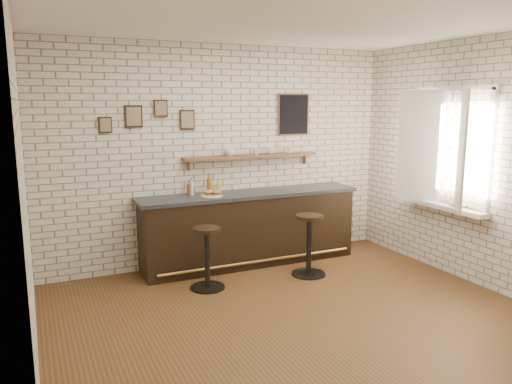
# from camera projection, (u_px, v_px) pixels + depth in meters

# --- Properties ---
(ground) EXTENTS (5.00, 5.00, 0.00)m
(ground) POSITION_uv_depth(u_px,v_px,m) (290.00, 312.00, 5.38)
(ground) COLOR brown
(ground) RESTS_ON ground
(bar_counter) EXTENTS (3.10, 0.65, 1.01)m
(bar_counter) POSITION_uv_depth(u_px,v_px,m) (250.00, 228.00, 6.92)
(bar_counter) COLOR black
(bar_counter) RESTS_ON ground
(sandwich_plate) EXTENTS (0.28, 0.28, 0.01)m
(sandwich_plate) POSITION_uv_depth(u_px,v_px,m) (212.00, 196.00, 6.55)
(sandwich_plate) COLOR white
(sandwich_plate) RESTS_ON bar_counter
(ciabatta_sandwich) EXTENTS (0.21, 0.14, 0.07)m
(ciabatta_sandwich) POSITION_uv_depth(u_px,v_px,m) (212.00, 193.00, 6.54)
(ciabatta_sandwich) COLOR tan
(ciabatta_sandwich) RESTS_ON sandwich_plate
(potato_chips) EXTENTS (0.25, 0.20, 0.00)m
(potato_chips) POSITION_uv_depth(u_px,v_px,m) (210.00, 195.00, 6.53)
(potato_chips) COLOR gold
(potato_chips) RESTS_ON sandwich_plate
(bitters_bottle_brown) EXTENTS (0.06, 0.06, 0.20)m
(bitters_bottle_brown) POSITION_uv_depth(u_px,v_px,m) (189.00, 189.00, 6.60)
(bitters_bottle_brown) COLOR brown
(bitters_bottle_brown) RESTS_ON bar_counter
(bitters_bottle_white) EXTENTS (0.06, 0.06, 0.23)m
(bitters_bottle_white) POSITION_uv_depth(u_px,v_px,m) (192.00, 188.00, 6.61)
(bitters_bottle_white) COLOR beige
(bitters_bottle_white) RESTS_ON bar_counter
(bitters_bottle_amber) EXTENTS (0.07, 0.07, 0.28)m
(bitters_bottle_amber) POSITION_uv_depth(u_px,v_px,m) (209.00, 185.00, 6.71)
(bitters_bottle_amber) COLOR #905917
(bitters_bottle_amber) RESTS_ON bar_counter
(condiment_bottle_yellow) EXTENTS (0.06, 0.06, 0.19)m
(condiment_bottle_yellow) POSITION_uv_depth(u_px,v_px,m) (218.00, 187.00, 6.77)
(condiment_bottle_yellow) COLOR yellow
(condiment_bottle_yellow) RESTS_ON bar_counter
(bar_stool_left) EXTENTS (0.42, 0.42, 0.76)m
(bar_stool_left) POSITION_uv_depth(u_px,v_px,m) (207.00, 256.00, 5.99)
(bar_stool_left) COLOR black
(bar_stool_left) RESTS_ON ground
(bar_stool_right) EXTENTS (0.45, 0.45, 0.80)m
(bar_stool_right) POSITION_uv_depth(u_px,v_px,m) (309.00, 243.00, 6.46)
(bar_stool_right) COLOR black
(bar_stool_right) RESTS_ON ground
(wall_shelf) EXTENTS (2.00, 0.18, 0.18)m
(wall_shelf) POSITION_uv_depth(u_px,v_px,m) (252.00, 156.00, 6.98)
(wall_shelf) COLOR brown
(wall_shelf) RESTS_ON ground
(shelf_cup_a) EXTENTS (0.19, 0.19, 0.11)m
(shelf_cup_a) POSITION_uv_depth(u_px,v_px,m) (230.00, 152.00, 6.82)
(shelf_cup_a) COLOR white
(shelf_cup_a) RESTS_ON wall_shelf
(shelf_cup_b) EXTENTS (0.13, 0.13, 0.09)m
(shelf_cup_b) POSITION_uv_depth(u_px,v_px,m) (256.00, 151.00, 6.99)
(shelf_cup_b) COLOR white
(shelf_cup_b) RESTS_ON wall_shelf
(shelf_cup_c) EXTENTS (0.15, 0.15, 0.09)m
(shelf_cup_c) POSITION_uv_depth(u_px,v_px,m) (271.00, 151.00, 7.08)
(shelf_cup_c) COLOR white
(shelf_cup_c) RESTS_ON wall_shelf
(shelf_cup_d) EXTENTS (0.12, 0.12, 0.08)m
(shelf_cup_d) POSITION_uv_depth(u_px,v_px,m) (290.00, 150.00, 7.21)
(shelf_cup_d) COLOR white
(shelf_cup_d) RESTS_ON wall_shelf
(back_wall_decor) EXTENTS (2.96, 0.02, 0.56)m
(back_wall_decor) POSITION_uv_depth(u_px,v_px,m) (238.00, 115.00, 6.87)
(back_wall_decor) COLOR black
(back_wall_decor) RESTS_ON ground
(window_sill) EXTENTS (0.20, 1.35, 0.06)m
(window_sill) POSITION_uv_depth(u_px,v_px,m) (443.00, 206.00, 6.47)
(window_sill) COLOR white
(window_sill) RESTS_ON ground
(casement_window) EXTENTS (0.40, 1.30, 1.56)m
(casement_window) POSITION_uv_depth(u_px,v_px,m) (444.00, 148.00, 6.32)
(casement_window) COLOR white
(casement_window) RESTS_ON ground
(book_lower) EXTENTS (0.15, 0.20, 0.02)m
(book_lower) POSITION_uv_depth(u_px,v_px,m) (455.00, 206.00, 6.26)
(book_lower) COLOR tan
(book_lower) RESTS_ON window_sill
(book_upper) EXTENTS (0.25, 0.27, 0.02)m
(book_upper) POSITION_uv_depth(u_px,v_px,m) (453.00, 204.00, 6.29)
(book_upper) COLOR tan
(book_upper) RESTS_ON book_lower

